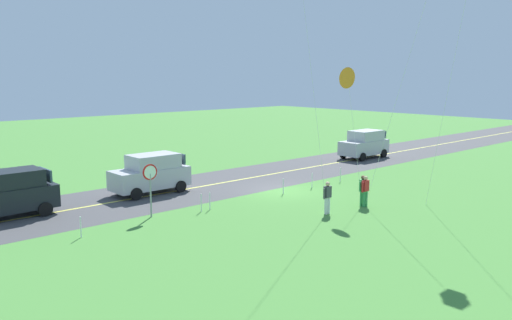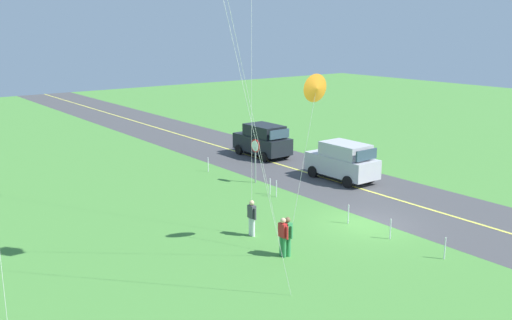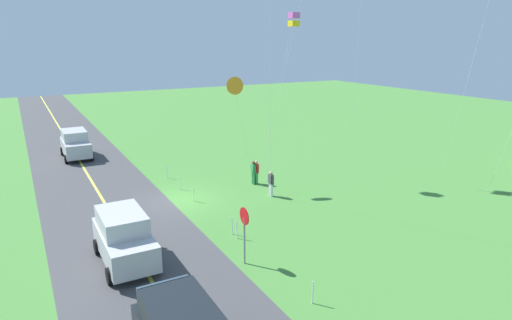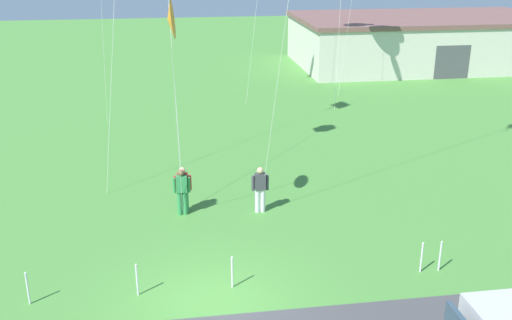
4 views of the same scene
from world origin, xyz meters
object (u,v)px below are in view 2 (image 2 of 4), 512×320
at_px(car_parked_east_near, 263,140).
at_px(person_adult_near, 252,217).
at_px(stop_sign, 255,152).
at_px(person_adult_companion, 283,236).
at_px(car_suv_foreground, 343,161).
at_px(person_child_watcher, 287,235).
at_px(kite_yellow_high, 316,89).

height_order(car_parked_east_near, person_adult_near, car_parked_east_near).
distance_m(stop_sign, person_adult_companion, 10.82).
xyz_separation_m(car_suv_foreground, person_child_watcher, (-6.60, 9.86, -0.29)).
bearing_deg(car_parked_east_near, kite_yellow_high, 148.91).
bearing_deg(person_adult_near, stop_sign, 143.51).
bearing_deg(stop_sign, person_adult_near, 141.69).
bearing_deg(car_parked_east_near, stop_sign, 138.40).
bearing_deg(person_child_watcher, person_adult_companion, 13.48).
bearing_deg(stop_sign, car_suv_foreground, -120.73).
relative_size(stop_sign, kite_yellow_high, 0.36).
height_order(person_adult_near, person_adult_companion, same).
bearing_deg(person_adult_near, kite_yellow_high, 23.31).
bearing_deg(stop_sign, person_adult_companion, 148.49).
bearing_deg(person_child_watcher, car_parked_east_near, -97.96).
bearing_deg(kite_yellow_high, person_child_watcher, 84.87).
height_order(stop_sign, person_child_watcher, stop_sign).
distance_m(person_child_watcher, kite_yellow_high, 5.79).
bearing_deg(car_suv_foreground, person_child_watcher, 123.80).
bearing_deg(person_adult_companion, person_child_watcher, 62.96).
xyz_separation_m(stop_sign, person_adult_companion, (-9.19, 5.63, -0.94)).
bearing_deg(kite_yellow_high, car_suv_foreground, -52.07).
bearing_deg(person_adult_companion, stop_sign, 134.81).
xyz_separation_m(person_adult_companion, person_child_watcher, (-0.05, -0.19, 0.00)).
bearing_deg(person_child_watcher, car_suv_foreground, -119.36).
relative_size(person_adult_companion, kite_yellow_high, 0.23).
bearing_deg(person_child_watcher, person_adult_near, -67.30).
bearing_deg(kite_yellow_high, person_adult_near, 21.49).
bearing_deg(person_child_watcher, stop_sign, -93.68).
relative_size(person_adult_near, person_child_watcher, 1.00).
distance_m(car_suv_foreground, person_adult_companion, 12.01).
relative_size(person_adult_companion, person_child_watcher, 1.00).
bearing_deg(person_adult_near, car_parked_east_near, 142.05).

